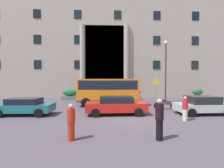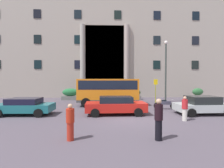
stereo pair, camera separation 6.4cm
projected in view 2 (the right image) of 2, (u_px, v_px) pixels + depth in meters
ground_plane at (130, 119)px, 11.51m from camera, size 80.00×64.00×0.12m
office_building_facade at (116, 31)px, 28.68m from camera, size 43.43×9.62×21.98m
orange_minibus at (108, 90)px, 16.91m from camera, size 6.04×2.57×2.71m
bus_stop_sign at (156, 88)px, 18.63m from camera, size 0.44×0.08×2.68m
hedge_planter_entrance_right at (198, 94)px, 22.19m from camera, size 1.51×0.78×1.50m
hedge_planter_east at (70, 94)px, 21.63m from camera, size 2.15×0.94×1.49m
hedge_planter_far_west at (135, 94)px, 21.93m from camera, size 1.62×0.93×1.41m
parked_estate_mid at (25, 106)px, 12.43m from camera, size 4.14×2.03×1.26m
white_taxi_kerbside at (116, 105)px, 12.60m from camera, size 4.58×2.10×1.37m
parked_coupe_end at (202, 105)px, 12.66m from camera, size 4.04×2.17×1.39m
motorcycle_near_kerb at (165, 104)px, 14.78m from camera, size 2.05×0.55×0.89m
scooter_by_planter at (121, 104)px, 14.91m from camera, size 1.95×0.67×0.89m
pedestrian_woman_with_bag at (159, 119)px, 7.23m from camera, size 0.36×0.36×1.82m
pedestrian_child_trailing at (70, 122)px, 7.22m from camera, size 0.36×0.36×1.61m
pedestrian_man_red_shirt at (185, 109)px, 10.64m from camera, size 0.36×0.36×1.58m
lamppost_plaza_centre at (166, 66)px, 19.09m from camera, size 0.40×0.40×7.11m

